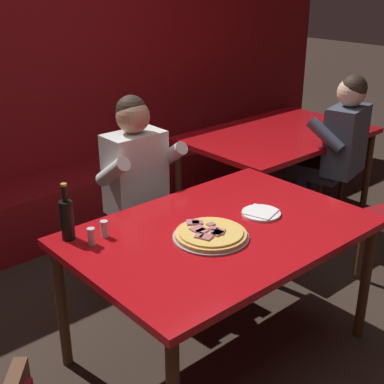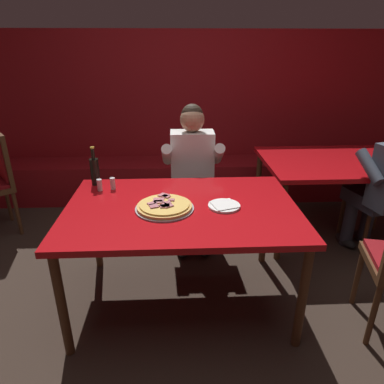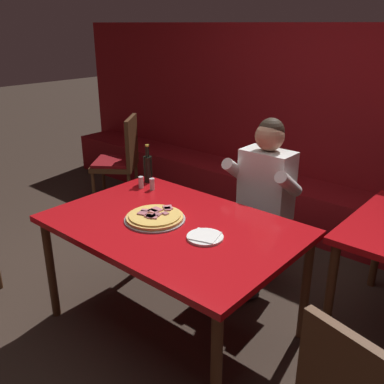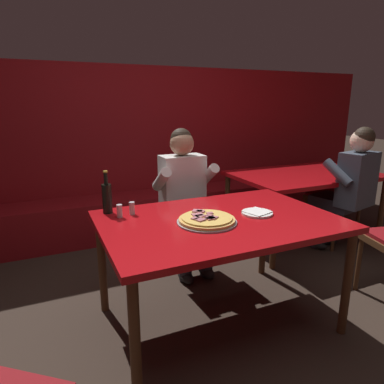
{
  "view_description": "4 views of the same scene",
  "coord_description": "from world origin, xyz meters",
  "px_view_note": "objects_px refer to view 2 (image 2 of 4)",
  "views": [
    {
      "loc": [
        -1.72,
        -1.73,
        1.99
      ],
      "look_at": [
        -0.15,
        0.05,
        0.99
      ],
      "focal_mm": 50.0,
      "sensor_mm": 36.0,
      "label": 1
    },
    {
      "loc": [
        -0.03,
        -2.02,
        1.73
      ],
      "look_at": [
        0.07,
        0.13,
        0.8
      ],
      "focal_mm": 32.0,
      "sensor_mm": 36.0,
      "label": 2
    },
    {
      "loc": [
        1.62,
        -1.71,
        1.89
      ],
      "look_at": [
        0.12,
        0.05,
        0.98
      ],
      "focal_mm": 40.0,
      "sensor_mm": 36.0,
      "label": 3
    },
    {
      "loc": [
        -1.02,
        -1.85,
        1.49
      ],
      "look_at": [
        -0.18,
        0.02,
        0.95
      ],
      "focal_mm": 32.0,
      "sensor_mm": 36.0,
      "label": 4
    }
  ],
  "objects_px": {
    "main_dining_table": "(182,215)",
    "shaker_red_pepper_flakes": "(100,186)",
    "diner_seated_blue_shirt": "(193,171)",
    "background_dining_table": "(345,167)",
    "pizza": "(164,206)",
    "beer_bottle": "(95,171)",
    "shaker_black_pepper": "(113,184)",
    "plate_white_paper": "(224,206)"
  },
  "relations": [
    {
      "from": "main_dining_table",
      "to": "shaker_red_pepper_flakes",
      "type": "bearing_deg",
      "value": 153.82
    },
    {
      "from": "shaker_red_pepper_flakes",
      "to": "diner_seated_blue_shirt",
      "type": "xyz_separation_m",
      "value": [
        0.7,
        0.53,
        -0.09
      ]
    },
    {
      "from": "shaker_red_pepper_flakes",
      "to": "background_dining_table",
      "type": "height_order",
      "value": "shaker_red_pepper_flakes"
    },
    {
      "from": "pizza",
      "to": "beer_bottle",
      "type": "distance_m",
      "value": 0.7
    },
    {
      "from": "main_dining_table",
      "to": "beer_bottle",
      "type": "height_order",
      "value": "beer_bottle"
    },
    {
      "from": "pizza",
      "to": "shaker_red_pepper_flakes",
      "type": "bearing_deg",
      "value": 145.39
    },
    {
      "from": "main_dining_table",
      "to": "shaker_red_pepper_flakes",
      "type": "height_order",
      "value": "shaker_red_pepper_flakes"
    },
    {
      "from": "shaker_black_pepper",
      "to": "diner_seated_blue_shirt",
      "type": "bearing_deg",
      "value": 39.49
    },
    {
      "from": "pizza",
      "to": "main_dining_table",
      "type": "bearing_deg",
      "value": 19.85
    },
    {
      "from": "plate_white_paper",
      "to": "diner_seated_blue_shirt",
      "type": "bearing_deg",
      "value": 101.06
    },
    {
      "from": "shaker_red_pepper_flakes",
      "to": "background_dining_table",
      "type": "relative_size",
      "value": 0.06
    },
    {
      "from": "main_dining_table",
      "to": "pizza",
      "type": "relative_size",
      "value": 4.0
    },
    {
      "from": "pizza",
      "to": "diner_seated_blue_shirt",
      "type": "xyz_separation_m",
      "value": [
        0.22,
        0.85,
        -0.07
      ]
    },
    {
      "from": "beer_bottle",
      "to": "background_dining_table",
      "type": "height_order",
      "value": "beer_bottle"
    },
    {
      "from": "shaker_black_pepper",
      "to": "background_dining_table",
      "type": "distance_m",
      "value": 2.12
    },
    {
      "from": "diner_seated_blue_shirt",
      "to": "beer_bottle",
      "type": "bearing_deg",
      "value": -151.87
    },
    {
      "from": "beer_bottle",
      "to": "background_dining_table",
      "type": "bearing_deg",
      "value": 12.93
    },
    {
      "from": "pizza",
      "to": "shaker_black_pepper",
      "type": "bearing_deg",
      "value": 137.41
    },
    {
      "from": "main_dining_table",
      "to": "beer_bottle",
      "type": "bearing_deg",
      "value": 147.09
    },
    {
      "from": "diner_seated_blue_shirt",
      "to": "background_dining_table",
      "type": "xyz_separation_m",
      "value": [
        1.42,
        0.1,
        -0.02
      ]
    },
    {
      "from": "plate_white_paper",
      "to": "beer_bottle",
      "type": "height_order",
      "value": "beer_bottle"
    },
    {
      "from": "pizza",
      "to": "beer_bottle",
      "type": "xyz_separation_m",
      "value": [
        -0.53,
        0.45,
        0.09
      ]
    },
    {
      "from": "pizza",
      "to": "shaker_black_pepper",
      "type": "distance_m",
      "value": 0.52
    },
    {
      "from": "shaker_black_pepper",
      "to": "diner_seated_blue_shirt",
      "type": "relative_size",
      "value": 0.07
    },
    {
      "from": "plate_white_paper",
      "to": "beer_bottle",
      "type": "xyz_separation_m",
      "value": [
        -0.92,
        0.44,
        0.1
      ]
    },
    {
      "from": "main_dining_table",
      "to": "pizza",
      "type": "xyz_separation_m",
      "value": [
        -0.11,
        -0.04,
        0.09
      ]
    },
    {
      "from": "shaker_red_pepper_flakes",
      "to": "background_dining_table",
      "type": "xyz_separation_m",
      "value": [
        2.12,
        0.62,
        -0.11
      ]
    },
    {
      "from": "pizza",
      "to": "background_dining_table",
      "type": "xyz_separation_m",
      "value": [
        1.65,
        0.95,
        -0.09
      ]
    },
    {
      "from": "plate_white_paper",
      "to": "shaker_black_pepper",
      "type": "height_order",
      "value": "shaker_black_pepper"
    },
    {
      "from": "beer_bottle",
      "to": "plate_white_paper",
      "type": "bearing_deg",
      "value": -25.58
    },
    {
      "from": "shaker_black_pepper",
      "to": "beer_bottle",
      "type": "bearing_deg",
      "value": 145.22
    },
    {
      "from": "beer_bottle",
      "to": "pizza",
      "type": "bearing_deg",
      "value": -40.64
    },
    {
      "from": "shaker_black_pepper",
      "to": "background_dining_table",
      "type": "height_order",
      "value": "shaker_black_pepper"
    },
    {
      "from": "pizza",
      "to": "background_dining_table",
      "type": "height_order",
      "value": "pizza"
    },
    {
      "from": "shaker_red_pepper_flakes",
      "to": "main_dining_table",
      "type": "bearing_deg",
      "value": -26.18
    },
    {
      "from": "shaker_black_pepper",
      "to": "background_dining_table",
      "type": "xyz_separation_m",
      "value": [
        2.03,
        0.6,
        -0.11
      ]
    },
    {
      "from": "pizza",
      "to": "shaker_red_pepper_flakes",
      "type": "xyz_separation_m",
      "value": [
        -0.47,
        0.33,
        0.02
      ]
    },
    {
      "from": "shaker_black_pepper",
      "to": "plate_white_paper",
      "type": "bearing_deg",
      "value": -23.68
    },
    {
      "from": "pizza",
      "to": "beer_bottle",
      "type": "bearing_deg",
      "value": 139.36
    },
    {
      "from": "main_dining_table",
      "to": "diner_seated_blue_shirt",
      "type": "bearing_deg",
      "value": 82.12
    },
    {
      "from": "plate_white_paper",
      "to": "beer_bottle",
      "type": "bearing_deg",
      "value": 154.42
    },
    {
      "from": "pizza",
      "to": "beer_bottle",
      "type": "relative_size",
      "value": 1.3
    }
  ]
}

